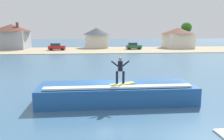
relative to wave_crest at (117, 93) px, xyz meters
name	(u,v)px	position (x,y,z in m)	size (l,w,h in m)	color
ground_plane	(113,98)	(-0.16, 0.95, -0.65)	(260.00, 260.00, 0.00)	#3A6284
wave_crest	(117,93)	(0.00, 0.00, 0.00)	(10.67, 3.40, 1.37)	#215496
surfboard	(122,84)	(0.31, -0.56, 0.75)	(1.81, 1.11, 0.06)	#EAD159
surfer	(120,69)	(0.17, -0.52, 1.78)	(1.25, 0.32, 1.78)	black
shoreline_bank	(96,50)	(-0.16, 44.62, -0.59)	(120.00, 19.83, 0.10)	tan
car_near_shore	(57,47)	(-10.03, 44.14, 0.30)	(4.22, 2.04, 1.86)	red
car_far_shore	(133,46)	(9.74, 45.25, 0.30)	(4.03, 2.11, 1.86)	#23663D
house_with_chimney	(12,35)	(-22.59, 50.09, 3.10)	(10.87, 10.87, 7.13)	#9EA3AD
house_gabled_white	(178,37)	(23.57, 50.02, 2.63)	(9.89, 9.89, 5.82)	silver
house_small_cottage	(97,37)	(0.26, 52.09, 2.66)	(7.94, 7.94, 5.75)	silver
tree_tall_bare	(186,28)	(26.45, 51.12, 5.16)	(3.05, 3.05, 7.40)	brown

